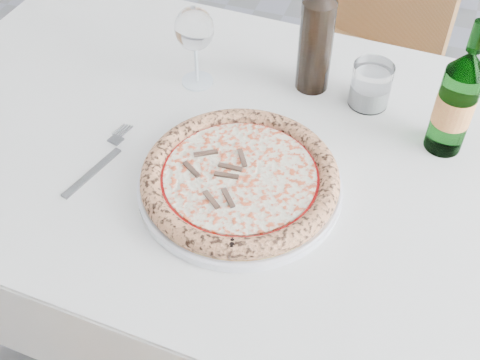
{
  "coord_description": "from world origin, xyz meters",
  "views": [
    {
      "loc": [
        0.19,
        -0.69,
        1.48
      ],
      "look_at": [
        -0.02,
        -0.07,
        0.78
      ],
      "focal_mm": 45.0,
      "sensor_mm": 36.0,
      "label": 1
    }
  ],
  "objects_px": {
    "wine_glass": "(194,31)",
    "tumbler": "(370,88)",
    "chair_far": "(364,36)",
    "pizza": "(240,177)",
    "plate": "(240,185)",
    "beer_bottle": "(456,102)",
    "dining_table": "(258,186)",
    "wine_bottle": "(316,37)"
  },
  "relations": [
    {
      "from": "tumbler",
      "to": "plate",
      "type": "bearing_deg",
      "value": -118.44
    },
    {
      "from": "dining_table",
      "to": "pizza",
      "type": "distance_m",
      "value": 0.16
    },
    {
      "from": "plate",
      "to": "pizza",
      "type": "xyz_separation_m",
      "value": [
        -0.0,
        -0.0,
        0.02
      ]
    },
    {
      "from": "dining_table",
      "to": "chair_far",
      "type": "distance_m",
      "value": 0.77
    },
    {
      "from": "plate",
      "to": "wine_glass",
      "type": "height_order",
      "value": "wine_glass"
    },
    {
      "from": "plate",
      "to": "beer_bottle",
      "type": "bearing_deg",
      "value": 35.25
    },
    {
      "from": "tumbler",
      "to": "wine_glass",
      "type": "bearing_deg",
      "value": -171.98
    },
    {
      "from": "dining_table",
      "to": "chair_far",
      "type": "relative_size",
      "value": 1.49
    },
    {
      "from": "chair_far",
      "to": "tumbler",
      "type": "height_order",
      "value": "chair_far"
    },
    {
      "from": "beer_bottle",
      "to": "wine_bottle",
      "type": "xyz_separation_m",
      "value": [
        -0.26,
        0.09,
        0.01
      ]
    },
    {
      "from": "chair_far",
      "to": "plate",
      "type": "bearing_deg",
      "value": -94.7
    },
    {
      "from": "pizza",
      "to": "dining_table",
      "type": "bearing_deg",
      "value": 90.0
    },
    {
      "from": "plate",
      "to": "pizza",
      "type": "height_order",
      "value": "pizza"
    },
    {
      "from": "pizza",
      "to": "wine_glass",
      "type": "bearing_deg",
      "value": 125.55
    },
    {
      "from": "wine_glass",
      "to": "tumbler",
      "type": "relative_size",
      "value": 1.93
    },
    {
      "from": "chair_far",
      "to": "wine_glass",
      "type": "height_order",
      "value": "chair_far"
    },
    {
      "from": "wine_bottle",
      "to": "chair_far",
      "type": "bearing_deg",
      "value": 87.02
    },
    {
      "from": "chair_far",
      "to": "wine_glass",
      "type": "bearing_deg",
      "value": -111.48
    },
    {
      "from": "dining_table",
      "to": "plate",
      "type": "distance_m",
      "value": 0.14
    },
    {
      "from": "pizza",
      "to": "wine_glass",
      "type": "distance_m",
      "value": 0.31
    },
    {
      "from": "chair_far",
      "to": "wine_bottle",
      "type": "xyz_separation_m",
      "value": [
        -0.03,
        -0.55,
        0.33
      ]
    },
    {
      "from": "dining_table",
      "to": "wine_glass",
      "type": "distance_m",
      "value": 0.31
    },
    {
      "from": "dining_table",
      "to": "tumbler",
      "type": "height_order",
      "value": "tumbler"
    },
    {
      "from": "pizza",
      "to": "chair_far",
      "type": "bearing_deg",
      "value": 85.3
    },
    {
      "from": "beer_bottle",
      "to": "chair_far",
      "type": "bearing_deg",
      "value": 109.73
    },
    {
      "from": "pizza",
      "to": "tumbler",
      "type": "relative_size",
      "value": 3.83
    },
    {
      "from": "plate",
      "to": "beer_bottle",
      "type": "relative_size",
      "value": 1.35
    },
    {
      "from": "beer_bottle",
      "to": "dining_table",
      "type": "bearing_deg",
      "value": -159.49
    },
    {
      "from": "dining_table",
      "to": "wine_bottle",
      "type": "bearing_deg",
      "value": 78.41
    },
    {
      "from": "dining_table",
      "to": "wine_glass",
      "type": "height_order",
      "value": "wine_glass"
    },
    {
      "from": "dining_table",
      "to": "pizza",
      "type": "bearing_deg",
      "value": -90.0
    },
    {
      "from": "chair_far",
      "to": "wine_glass",
      "type": "xyz_separation_m",
      "value": [
        -0.24,
        -0.61,
        0.34
      ]
    },
    {
      "from": "chair_far",
      "to": "tumbler",
      "type": "xyz_separation_m",
      "value": [
        0.08,
        -0.57,
        0.26
      ]
    },
    {
      "from": "dining_table",
      "to": "plate",
      "type": "xyz_separation_m",
      "value": [
        -0.0,
        -0.1,
        0.1
      ]
    },
    {
      "from": "tumbler",
      "to": "chair_far",
      "type": "bearing_deg",
      "value": 98.48
    },
    {
      "from": "dining_table",
      "to": "wine_glass",
      "type": "bearing_deg",
      "value": 140.77
    },
    {
      "from": "wine_glass",
      "to": "wine_bottle",
      "type": "distance_m",
      "value": 0.22
    },
    {
      "from": "pizza",
      "to": "beer_bottle",
      "type": "bearing_deg",
      "value": 35.25
    },
    {
      "from": "plate",
      "to": "pizza",
      "type": "relative_size",
      "value": 1.04
    },
    {
      "from": "chair_far",
      "to": "wine_bottle",
      "type": "bearing_deg",
      "value": -92.98
    },
    {
      "from": "chair_far",
      "to": "plate",
      "type": "xyz_separation_m",
      "value": [
        -0.07,
        -0.85,
        0.23
      ]
    },
    {
      "from": "plate",
      "to": "tumbler",
      "type": "bearing_deg",
      "value": 61.56
    }
  ]
}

